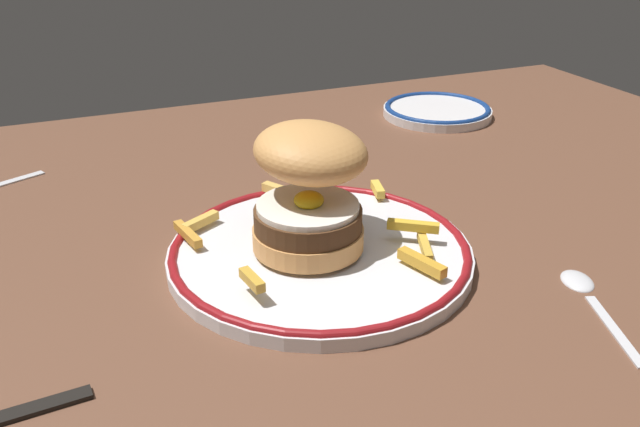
{
  "coord_description": "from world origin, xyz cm",
  "views": [
    {
      "loc": [
        -22.13,
        -48.97,
        30.09
      ],
      "look_at": [
        -1.96,
        -0.84,
        4.6
      ],
      "focal_mm": 37.68,
      "sensor_mm": 36.0,
      "label": 1
    }
  ],
  "objects_px": {
    "dinner_plate": "(320,251)",
    "side_plate": "(437,110)",
    "burger": "(310,185)",
    "spoon": "(585,287)"
  },
  "relations": [
    {
      "from": "burger",
      "to": "spoon",
      "type": "height_order",
      "value": "burger"
    },
    {
      "from": "dinner_plate",
      "to": "burger",
      "type": "distance_m",
      "value": 0.06
    },
    {
      "from": "dinner_plate",
      "to": "burger",
      "type": "relative_size",
      "value": 1.88
    },
    {
      "from": "dinner_plate",
      "to": "side_plate",
      "type": "distance_m",
      "value": 0.45
    },
    {
      "from": "side_plate",
      "to": "spoon",
      "type": "relative_size",
      "value": 1.19
    },
    {
      "from": "dinner_plate",
      "to": "spoon",
      "type": "xyz_separation_m",
      "value": [
        0.18,
        -0.13,
        -0.0
      ]
    },
    {
      "from": "side_plate",
      "to": "burger",
      "type": "bearing_deg",
      "value": -136.36
    },
    {
      "from": "side_plate",
      "to": "spoon",
      "type": "bearing_deg",
      "value": -106.88
    },
    {
      "from": "burger",
      "to": "spoon",
      "type": "xyz_separation_m",
      "value": [
        0.19,
        -0.14,
        -0.07
      ]
    },
    {
      "from": "burger",
      "to": "side_plate",
      "type": "height_order",
      "value": "burger"
    }
  ]
}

